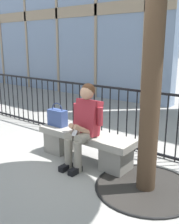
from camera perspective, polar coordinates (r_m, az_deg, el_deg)
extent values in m
plane|color=gray|center=(4.20, -0.85, -10.23)|extent=(60.00, 60.00, 0.00)
cube|color=gray|center=(4.05, -0.87, -5.08)|extent=(1.60, 0.44, 0.10)
cube|color=gray|center=(4.48, -6.49, -6.28)|extent=(0.36, 0.37, 0.35)
cube|color=gray|center=(3.83, 5.77, -9.96)|extent=(0.36, 0.37, 0.35)
cylinder|color=gray|center=(3.90, -2.68, -4.77)|extent=(0.15, 0.40, 0.15)
cylinder|color=gray|center=(3.85, -4.60, -8.97)|extent=(0.11, 0.11, 0.45)
cube|color=black|center=(3.89, -5.15, -11.74)|extent=(0.09, 0.22, 0.08)
cylinder|color=gray|center=(3.79, -0.61, -5.32)|extent=(0.15, 0.40, 0.15)
cylinder|color=gray|center=(3.74, -2.53, -9.67)|extent=(0.11, 0.11, 0.45)
cube|color=black|center=(3.78, -3.11, -12.51)|extent=(0.09, 0.22, 0.08)
cube|color=maroon|center=(3.88, -0.37, -1.16)|extent=(0.36, 0.30, 0.55)
cylinder|color=maroon|center=(4.00, -2.84, 0.06)|extent=(0.08, 0.08, 0.26)
cylinder|color=tan|center=(3.80, -3.37, -3.40)|extent=(0.16, 0.28, 0.20)
cylinder|color=maroon|center=(3.74, 2.28, -0.98)|extent=(0.08, 0.08, 0.26)
cylinder|color=tan|center=(3.70, -1.51, -3.87)|extent=(0.16, 0.28, 0.20)
cube|color=silver|center=(3.72, -3.05, -4.15)|extent=(0.07, 0.10, 0.13)
sphere|color=tan|center=(3.78, -0.56, 4.19)|extent=(0.20, 0.20, 0.20)
sphere|color=#472816|center=(3.80, -0.28, 4.69)|extent=(0.20, 0.20, 0.20)
cube|color=#33477F|center=(4.36, -6.92, -1.24)|extent=(0.33, 0.15, 0.27)
torus|color=#1E2A4C|center=(4.32, -6.97, 0.53)|extent=(0.23, 0.02, 0.23)
cylinder|color=black|center=(6.99, -18.62, 3.58)|extent=(0.02, 0.02, 1.05)
cylinder|color=black|center=(6.85, -17.82, 3.43)|extent=(0.02, 0.02, 1.05)
cylinder|color=black|center=(6.71, -16.98, 3.28)|extent=(0.02, 0.02, 1.05)
cylinder|color=black|center=(6.57, -16.10, 3.12)|extent=(0.02, 0.02, 1.05)
cylinder|color=black|center=(6.43, -15.19, 2.95)|extent=(0.02, 0.02, 1.05)
cylinder|color=black|center=(6.30, -14.24, 2.77)|extent=(0.02, 0.02, 1.05)
cylinder|color=black|center=(6.17, -13.25, 2.58)|extent=(0.02, 0.02, 1.05)
cylinder|color=black|center=(6.03, -12.21, 2.38)|extent=(0.02, 0.02, 1.05)
cylinder|color=black|center=(5.91, -11.13, 2.18)|extent=(0.02, 0.02, 1.05)
cylinder|color=black|center=(5.78, -10.00, 1.96)|extent=(0.02, 0.02, 1.05)
cylinder|color=black|center=(5.65, -8.83, 1.73)|extent=(0.02, 0.02, 1.05)
cylinder|color=black|center=(5.53, -7.60, 1.50)|extent=(0.02, 0.02, 1.05)
cylinder|color=black|center=(5.41, -6.31, 1.25)|extent=(0.02, 0.02, 1.05)
cylinder|color=black|center=(5.30, -4.97, 0.99)|extent=(0.02, 0.02, 1.05)
cylinder|color=black|center=(5.18, -3.57, 0.72)|extent=(0.02, 0.02, 1.05)
cylinder|color=black|center=(5.07, -2.11, 0.43)|extent=(0.02, 0.02, 1.05)
cylinder|color=black|center=(4.97, -0.58, 0.13)|extent=(0.02, 0.02, 1.05)
cylinder|color=black|center=(4.86, 1.01, -0.18)|extent=(0.02, 0.02, 1.05)
cylinder|color=black|center=(4.77, 2.67, -0.50)|extent=(0.02, 0.02, 1.05)
cylinder|color=black|center=(4.67, 4.39, -0.84)|extent=(0.02, 0.02, 1.05)
cylinder|color=black|center=(4.58, 6.19, -1.18)|extent=(0.02, 0.02, 1.05)
cylinder|color=black|center=(4.50, 8.06, -1.54)|extent=(0.02, 0.02, 1.05)
cylinder|color=black|center=(4.42, 9.99, -1.92)|extent=(0.02, 0.02, 1.05)
cylinder|color=black|center=(4.34, 12.00, -2.30)|extent=(0.02, 0.02, 1.05)
cylinder|color=black|center=(4.28, 14.07, -2.69)|extent=(0.02, 0.02, 1.05)
cylinder|color=black|center=(4.21, 16.21, -3.10)|extent=(0.02, 0.02, 1.05)
cylinder|color=black|center=(4.16, 18.41, -3.50)|extent=(0.02, 0.02, 1.05)
cube|color=black|center=(4.78, 5.15, -6.51)|extent=(7.08, 0.04, 0.04)
cube|color=black|center=(4.52, 5.43, 5.18)|extent=(7.08, 0.04, 0.04)
cylinder|color=black|center=(3.53, 11.92, -15.62)|extent=(1.24, 1.24, 0.01)
torus|color=black|center=(3.52, 11.93, -15.53)|extent=(1.27, 1.27, 0.03)
cylinder|color=#423021|center=(3.06, 13.60, 13.05)|extent=(0.23, 0.23, 3.40)
cube|color=gray|center=(10.67, -10.60, 19.87)|extent=(10.38, 0.04, 0.36)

